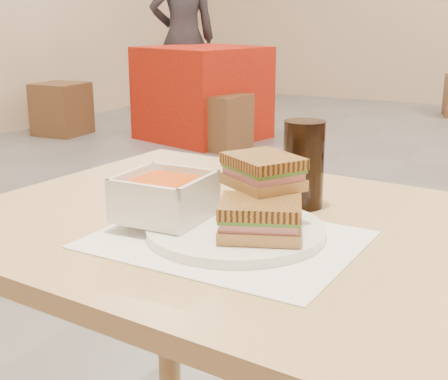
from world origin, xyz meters
The scene contains 11 objects.
main_table centered at (0.16, -1.94, 0.64)m, with size 1.26×0.80×0.75m.
tray_liner centered at (0.02, -2.02, 0.75)m, with size 0.38×0.30×0.00m.
plate centered at (0.03, -2.00, 0.76)m, with size 0.27×0.27×0.01m.
soup_bowl centered at (-0.09, -2.01, 0.80)m, with size 0.13×0.13×0.07m.
panini_lower centered at (0.08, -2.02, 0.79)m, with size 0.14×0.13×0.05m.
panini_upper centered at (0.05, -1.95, 0.84)m, with size 0.14×0.13×0.05m.
cola_glass centered at (0.06, -1.81, 0.82)m, with size 0.07×0.07×0.15m.
bg_table_0 centered at (-2.28, 1.91, 0.39)m, with size 1.09×1.09×0.78m.
bg_chair_0l centered at (-3.49, 1.46, 0.23)m, with size 0.43×0.43×0.46m.
bg_chair_0r centered at (-1.94, 1.60, 0.22)m, with size 0.43×0.43×0.44m.
patron_a centered at (-2.68, 2.24, 0.83)m, with size 0.72×0.71×1.67m.
Camera 1 is at (0.42, -2.77, 1.07)m, focal length 50.14 mm.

